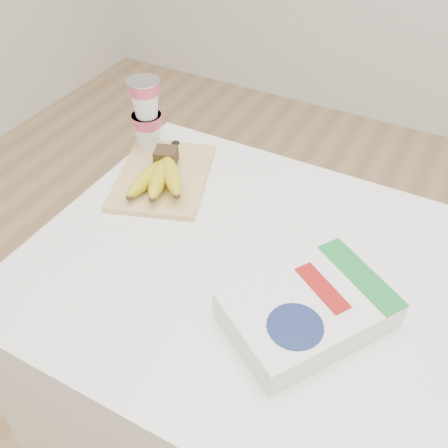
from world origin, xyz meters
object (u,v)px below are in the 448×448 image
bananas (160,174)px  cereal_box (308,310)px  table (289,398)px  yogurt_stack (146,112)px  cutting_board (163,177)px

bananas → cereal_box: size_ratio=0.61×
table → bananas: size_ratio=5.58×
table → cereal_box: 0.43m
yogurt_stack → cutting_board: bearing=-41.7°
table → yogurt_stack: 0.73m
bananas → table: bearing=-16.4°
table → bananas: 0.58m
cutting_board → yogurt_stack: yogurt_stack is taller
table → cereal_box: cereal_box is taller
table → yogurt_stack: yogurt_stack is taller
table → cutting_board: bearing=160.5°
table → cutting_board: (-0.40, 0.14, 0.40)m
cutting_board → yogurt_stack: (-0.09, 0.08, 0.10)m
cutting_board → bananas: (0.01, -0.03, 0.03)m
cutting_board → bananas: bananas is taller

